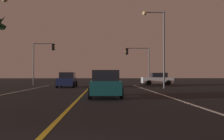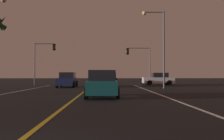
{
  "view_description": "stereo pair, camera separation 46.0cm",
  "coord_description": "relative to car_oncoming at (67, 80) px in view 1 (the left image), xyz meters",
  "views": [
    {
      "loc": [
        1.38,
        -3.31,
        1.41
      ],
      "look_at": [
        2.52,
        24.51,
        1.96
      ],
      "focal_mm": 39.58,
      "sensor_mm": 36.0,
      "label": 1
    },
    {
      "loc": [
        1.83,
        -3.31,
        1.41
      ],
      "look_at": [
        2.52,
        24.51,
        1.96
      ],
      "focal_mm": 39.58,
      "sensor_mm": 36.0,
      "label": 2
    }
  ],
  "objects": [
    {
      "name": "car_crossing_side",
      "position": [
        11.82,
        6.13,
        0.0
      ],
      "size": [
        4.3,
        2.02,
        1.7
      ],
      "rotation": [
        0.0,
        0.0,
        3.14
      ],
      "color": "black",
      "rests_on": "ground"
    },
    {
      "name": "car_ahead_far",
      "position": [
        4.81,
        1.9,
        0.0
      ],
      "size": [
        2.02,
        4.3,
        1.7
      ],
      "rotation": [
        0.0,
        0.0,
        1.57
      ],
      "color": "black",
      "rests_on": "ground"
    },
    {
      "name": "car_lead_same_lane",
      "position": [
        4.18,
        -12.77,
        0.0
      ],
      "size": [
        2.02,
        4.3,
        1.7
      ],
      "rotation": [
        0.0,
        0.0,
        1.57
      ],
      "color": "black",
      "rests_on": "ground"
    },
    {
      "name": "traffic_light_near_right",
      "position": [
        8.83,
        5.38,
        3.02
      ],
      "size": [
        3.35,
        0.36,
        5.13
      ],
      "rotation": [
        0.0,
        0.0,
        3.14
      ],
      "color": "#4C4C51",
      "rests_on": "ground"
    },
    {
      "name": "street_lamp_right_far",
      "position": [
        9.92,
        -2.88,
        4.32
      ],
      "size": [
        2.35,
        0.44,
        8.1
      ],
      "rotation": [
        0.0,
        0.0,
        3.14
      ],
      "color": "#4C4C51",
      "rests_on": "ground"
    },
    {
      "name": "traffic_light_near_left",
      "position": [
        -3.95,
        5.38,
        3.38
      ],
      "size": [
        2.94,
        0.36,
        5.7
      ],
      "color": "#4C4C51",
      "rests_on": "ground"
    },
    {
      "name": "car_oncoming",
      "position": [
        0.0,
        0.0,
        0.0
      ],
      "size": [
        2.02,
        4.3,
        1.7
      ],
      "rotation": [
        0.0,
        0.0,
        -1.57
      ],
      "color": "black",
      "rests_on": "ground"
    },
    {
      "name": "lane_center_divider",
      "position": [
        2.58,
        -13.09,
        -0.82
      ],
      "size": [
        0.16,
        35.93,
        0.01
      ],
      "primitive_type": "cube",
      "color": "gold",
      "rests_on": "ground"
    },
    {
      "name": "lane_edge_right",
      "position": [
        8.25,
        -13.09,
        -0.82
      ],
      "size": [
        0.16,
        35.93,
        0.01
      ],
      "primitive_type": "cube",
      "color": "silver",
      "rests_on": "ground"
    }
  ]
}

